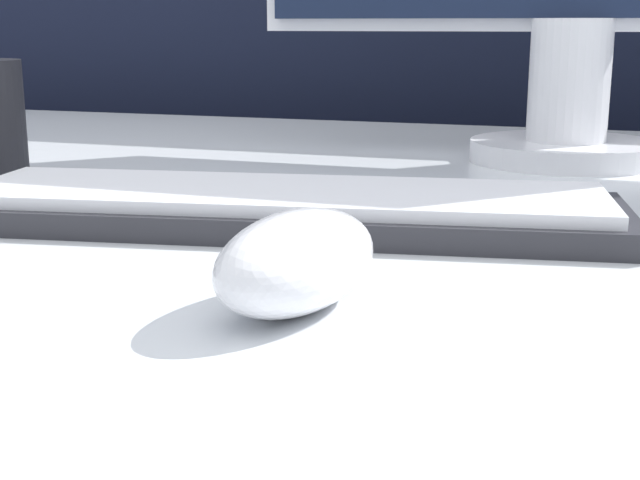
{
  "coord_description": "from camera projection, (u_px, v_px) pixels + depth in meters",
  "views": [
    {
      "loc": [
        0.08,
        -0.56,
        0.88
      ],
      "look_at": [
        -0.05,
        -0.16,
        0.78
      ],
      "focal_mm": 50.0,
      "sensor_mm": 36.0,
      "label": 1
    }
  ],
  "objects": [
    {
      "name": "keyboard",
      "position": [
        282.0,
        207.0,
        0.58
      ],
      "size": [
        0.45,
        0.2,
        0.02
      ],
      "rotation": [
        0.0,
        0.0,
        0.16
      ],
      "color": "#28282D",
      "rests_on": "desk"
    },
    {
      "name": "computer_mouse_near",
      "position": [
        297.0,
        261.0,
        0.4
      ],
      "size": [
        0.07,
        0.12,
        0.05
      ],
      "rotation": [
        0.0,
        0.0,
        -0.16
      ],
      "color": "white",
      "rests_on": "desk"
    },
    {
      "name": "partition_panel",
      "position": [
        549.0,
        206.0,
        1.27
      ],
      "size": [
        5.0,
        0.03,
        1.25
      ],
      "color": "black",
      "rests_on": "ground_plane"
    }
  ]
}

